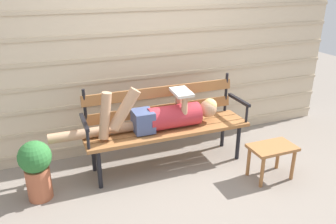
% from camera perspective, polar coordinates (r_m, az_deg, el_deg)
% --- Properties ---
extents(ground_plane, '(12.00, 12.00, 0.00)m').
position_cam_1_polar(ground_plane, '(3.61, 0.98, -10.11)').
color(ground_plane, gray).
extents(house_siding, '(4.87, 0.08, 2.21)m').
position_cam_1_polar(house_siding, '(3.83, -3.13, 9.74)').
color(house_siding, beige).
rests_on(house_siding, ground).
extents(park_bench, '(1.75, 0.45, 0.90)m').
position_cam_1_polar(park_bench, '(3.57, -0.39, -1.54)').
color(park_bench, '#9E6638').
rests_on(park_bench, ground).
extents(reclining_person, '(1.75, 0.25, 0.51)m').
position_cam_1_polar(reclining_person, '(3.44, -1.36, -0.70)').
color(reclining_person, '#B72D38').
extents(footstool, '(0.46, 0.29, 0.36)m').
position_cam_1_polar(footstool, '(3.54, 17.19, -6.52)').
color(footstool, '#9E6638').
rests_on(footstool, ground).
extents(potted_plant, '(0.29, 0.29, 0.58)m').
position_cam_1_polar(potted_plant, '(3.28, -21.40, -8.67)').
color(potted_plant, '#AD5B3D').
rests_on(potted_plant, ground).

